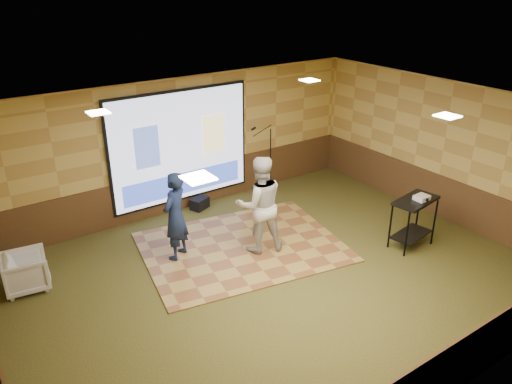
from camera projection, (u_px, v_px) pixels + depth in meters
ground at (274, 277)px, 8.95m from camera, size 9.00×9.00×0.00m
room_shell at (276, 169)px, 8.09m from camera, size 9.04×7.04×3.02m
wainscot_back at (183, 189)px, 11.36m from camera, size 9.00×0.04×0.95m
wainscot_front at (442, 376)px, 6.15m from camera, size 9.00×0.04×0.95m
wainscot_right at (436, 194)px, 11.09m from camera, size 0.04×7.00×0.95m
projector_screen at (181, 148)px, 10.92m from camera, size 3.32×0.06×2.52m
downlight_nw at (98, 113)px, 7.94m from camera, size 0.32×0.32×0.02m
downlight_ne at (310, 80)px, 10.23m from camera, size 0.32×0.32×0.02m
downlight_sw at (198, 178)px, 5.46m from camera, size 0.32×0.32×0.02m
downlight_se at (447, 116)px, 7.75m from camera, size 0.32×0.32×0.02m
dance_floor at (242, 247)px, 9.91m from camera, size 4.26×3.53×0.03m
player_left at (175, 216)px, 9.21m from camera, size 0.75×0.69×1.72m
player_right at (260, 204)px, 9.42m from camera, size 1.12×0.99×1.93m
av_table at (414, 213)px, 9.69m from camera, size 0.97×0.51×1.02m
projector at (422, 198)px, 9.52m from camera, size 0.28×0.24×0.09m
mic_stand at (268, 174)px, 12.12m from camera, size 0.69×0.28×1.76m
banquet_chair at (26, 272)px, 8.53m from camera, size 0.81×0.79×0.66m
duffel_bag at (200, 203)px, 11.47m from camera, size 0.49×0.41×0.26m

